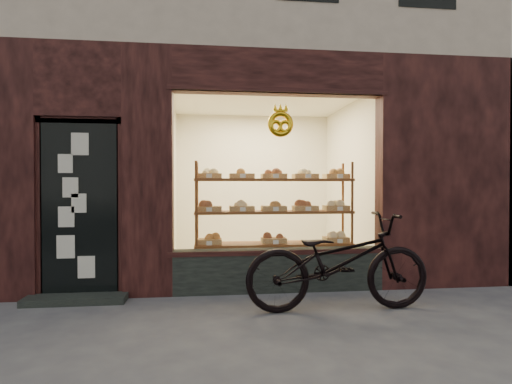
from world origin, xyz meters
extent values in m
plane|color=#404045|center=(0.00, 0.00, 0.00)|extent=(90.00, 90.00, 0.00)
cube|color=black|center=(0.45, 2.12, 0.28)|extent=(2.70, 0.25, 0.55)
cube|color=black|center=(-2.00, 2.06, 1.10)|extent=(0.90, 0.04, 2.15)
cube|color=black|center=(-2.00, 1.90, 0.04)|extent=(1.15, 0.35, 0.08)
torus|color=yellow|center=(0.45, 2.02, 2.15)|extent=(0.33, 0.07, 0.33)
cube|color=#602A14|center=(0.45, 2.55, 0.05)|extent=(2.20, 0.45, 0.04)
cube|color=#602A14|center=(0.45, 2.55, 0.55)|extent=(2.20, 0.45, 0.03)
cube|color=#602A14|center=(0.45, 2.55, 1.00)|extent=(2.20, 0.45, 0.04)
cube|color=#602A14|center=(0.45, 2.55, 1.45)|extent=(2.20, 0.45, 0.04)
cylinder|color=#602A14|center=(-0.62, 2.35, 0.85)|extent=(0.04, 0.04, 1.70)
cylinder|color=#602A14|center=(1.52, 2.35, 0.85)|extent=(0.04, 0.04, 1.70)
cylinder|color=#602A14|center=(-0.62, 2.75, 0.85)|extent=(0.04, 0.04, 1.70)
cylinder|color=#602A14|center=(1.52, 2.75, 0.85)|extent=(0.04, 0.04, 1.70)
cube|color=#995D31|center=(-0.45, 2.55, 0.60)|extent=(0.34, 0.24, 0.07)
sphere|color=olive|center=(-0.45, 2.55, 0.69)|extent=(0.11, 0.11, 0.11)
cube|color=white|center=(-0.45, 2.36, 0.60)|extent=(0.07, 0.01, 0.05)
cube|color=#995D31|center=(0.45, 2.55, 0.60)|extent=(0.34, 0.24, 0.07)
sphere|color=brown|center=(0.45, 2.55, 0.69)|extent=(0.11, 0.11, 0.11)
cube|color=white|center=(0.45, 2.36, 0.60)|extent=(0.07, 0.01, 0.05)
cube|color=#995D31|center=(1.35, 2.55, 0.60)|extent=(0.34, 0.24, 0.07)
sphere|color=#E1CA7A|center=(1.35, 2.55, 0.69)|extent=(0.11, 0.11, 0.11)
cube|color=white|center=(1.35, 2.36, 0.60)|extent=(0.08, 0.01, 0.05)
cube|color=#995D31|center=(-0.45, 2.55, 1.05)|extent=(0.34, 0.24, 0.07)
sphere|color=brown|center=(-0.45, 2.55, 1.14)|extent=(0.11, 0.11, 0.11)
cube|color=white|center=(-0.45, 2.36, 1.05)|extent=(0.07, 0.01, 0.06)
cube|color=#995D31|center=(0.00, 2.55, 1.05)|extent=(0.34, 0.24, 0.07)
sphere|color=#E1CA7A|center=(0.00, 2.55, 1.14)|extent=(0.11, 0.11, 0.11)
cube|color=white|center=(0.00, 2.36, 1.05)|extent=(0.07, 0.01, 0.06)
cube|color=#995D31|center=(0.45, 2.55, 1.05)|extent=(0.34, 0.24, 0.07)
sphere|color=olive|center=(0.45, 2.55, 1.14)|extent=(0.11, 0.11, 0.11)
cube|color=white|center=(0.45, 2.36, 1.05)|extent=(0.07, 0.01, 0.06)
cube|color=#995D31|center=(0.90, 2.55, 1.05)|extent=(0.34, 0.24, 0.07)
sphere|color=brown|center=(0.90, 2.55, 1.14)|extent=(0.11, 0.11, 0.11)
cube|color=white|center=(0.90, 2.36, 1.05)|extent=(0.07, 0.01, 0.06)
cube|color=#995D31|center=(1.35, 2.55, 1.05)|extent=(0.34, 0.24, 0.07)
sphere|color=#E1CA7A|center=(1.35, 2.55, 1.14)|extent=(0.11, 0.11, 0.11)
cube|color=white|center=(1.35, 2.36, 1.05)|extent=(0.08, 0.01, 0.06)
cube|color=#995D31|center=(-0.45, 2.55, 1.50)|extent=(0.34, 0.24, 0.07)
sphere|color=#E1CA7A|center=(-0.45, 2.55, 1.59)|extent=(0.11, 0.11, 0.11)
cube|color=white|center=(-0.45, 2.36, 1.50)|extent=(0.07, 0.01, 0.06)
cube|color=#995D31|center=(0.00, 2.55, 1.50)|extent=(0.34, 0.24, 0.07)
sphere|color=olive|center=(0.00, 2.55, 1.59)|extent=(0.11, 0.11, 0.11)
cube|color=white|center=(0.00, 2.36, 1.50)|extent=(0.07, 0.01, 0.06)
cube|color=#995D31|center=(0.45, 2.55, 1.50)|extent=(0.34, 0.24, 0.07)
sphere|color=brown|center=(0.45, 2.55, 1.59)|extent=(0.11, 0.11, 0.11)
cube|color=white|center=(0.45, 2.36, 1.50)|extent=(0.07, 0.01, 0.06)
cube|color=#995D31|center=(0.90, 2.55, 1.50)|extent=(0.34, 0.24, 0.07)
sphere|color=#E1CA7A|center=(0.90, 2.55, 1.59)|extent=(0.11, 0.11, 0.11)
cube|color=white|center=(0.90, 2.36, 1.50)|extent=(0.07, 0.01, 0.06)
cube|color=#995D31|center=(1.35, 2.55, 1.50)|extent=(0.34, 0.24, 0.07)
sphere|color=olive|center=(1.35, 2.55, 1.59)|extent=(0.11, 0.11, 0.11)
cube|color=white|center=(1.35, 2.36, 1.50)|extent=(0.08, 0.01, 0.06)
imported|color=black|center=(0.95, 1.26, 0.54)|extent=(2.05, 0.73, 1.07)
camera|label=1|loc=(-0.45, -2.97, 1.37)|focal=28.00mm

